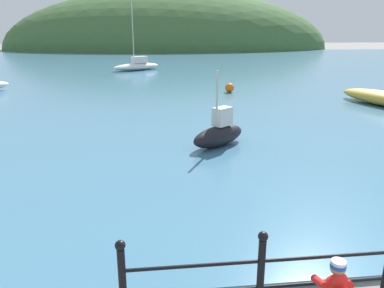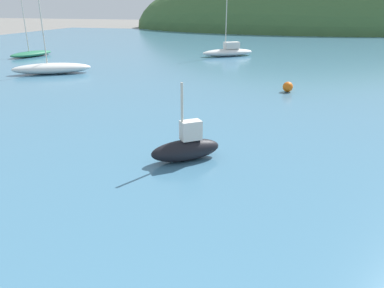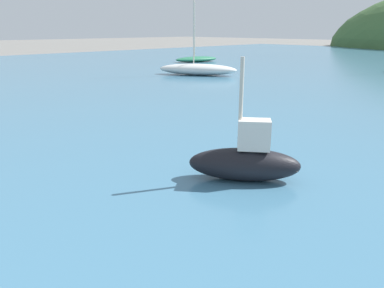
% 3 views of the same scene
% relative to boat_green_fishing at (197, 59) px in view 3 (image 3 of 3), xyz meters
% --- Properties ---
extents(boat_green_fishing, '(2.26, 4.11, 4.72)m').
position_rel_boat_green_fishing_xyz_m(boat_green_fishing, '(0.00, 0.00, 0.00)').
color(boat_green_fishing, '#287551').
rests_on(boat_green_fishing, water).
extents(boat_blue_hull, '(4.75, 3.53, 5.88)m').
position_rel_boat_green_fishing_xyz_m(boat_blue_hull, '(6.63, -6.60, 0.11)').
color(boat_blue_hull, silver).
rests_on(boat_blue_hull, water).
extents(boat_nearest_quay, '(1.98, 1.75, 2.22)m').
position_rel_boat_green_fishing_xyz_m(boat_nearest_quay, '(18.71, -17.57, 0.14)').
color(boat_nearest_quay, black).
rests_on(boat_nearest_quay, water).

